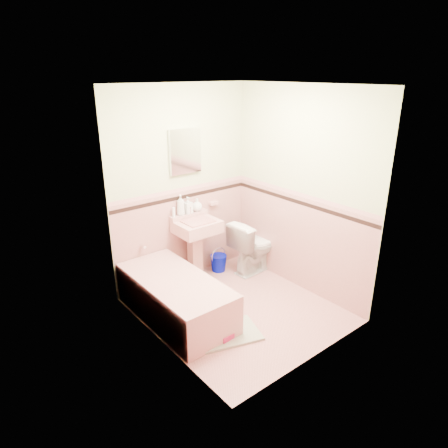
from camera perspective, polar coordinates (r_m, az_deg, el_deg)
floor at (r=4.84m, az=1.90°, el=-11.98°), size 2.20×2.20×0.00m
ceiling at (r=4.06m, az=2.34°, el=19.13°), size 2.20×2.20×0.00m
wall_back at (r=5.13m, az=-5.99°, el=5.26°), size 2.50×0.00×2.50m
wall_front at (r=3.59m, az=13.68°, el=-2.27°), size 2.50×0.00×2.50m
wall_left at (r=3.75m, az=-9.55°, el=-0.92°), size 0.00×2.50×2.50m
wall_right at (r=4.97m, az=10.88°, el=4.48°), size 0.00×2.50×2.50m
wainscot_back at (r=5.33m, az=-5.66°, el=-1.51°), size 2.00×0.00×2.00m
wainscot_front at (r=3.89m, az=12.71°, el=-11.06°), size 2.00×0.00×2.00m
wainscot_left at (r=4.04m, az=-8.85°, el=-9.48°), size 0.00×2.20×2.20m
wainscot_right at (r=5.18m, az=10.31°, el=-2.45°), size 0.00×2.20×2.20m
accent_back at (r=5.15m, az=-5.83°, el=3.82°), size 2.00×0.00×2.00m
accent_front at (r=3.65m, az=13.28°, el=-4.07°), size 2.00×0.00×2.00m
accent_left at (r=3.81m, az=-9.20°, el=-2.68°), size 0.00×2.20×2.20m
accent_right at (r=5.00m, az=10.64°, el=3.01°), size 0.00×2.20×2.20m
cap_back at (r=5.12m, az=-5.87°, el=4.89°), size 2.00×0.00×2.00m
cap_front at (r=3.61m, az=13.41°, el=-2.63°), size 2.00×0.00×2.00m
cap_left at (r=3.77m, az=-9.29°, el=-1.28°), size 0.00×2.20×2.20m
cap_right at (r=4.97m, az=10.72°, el=4.11°), size 0.00×2.20×2.20m
bathtub at (r=4.63m, az=-6.82°, el=-10.49°), size 0.70×1.50×0.45m
tub_faucet at (r=5.00m, az=-11.46°, el=-3.03°), size 0.04×0.12×0.04m
sink at (r=5.25m, az=-3.76°, el=-3.90°), size 0.54×0.48×0.85m
sink_faucet at (r=5.17m, az=-4.80°, el=1.92°), size 0.02×0.02×0.10m
medicine_cabinet at (r=5.03m, az=-5.51°, el=10.23°), size 0.44×0.04×0.55m
soap_dish at (r=5.44m, az=-1.50°, el=2.99°), size 0.13×0.07×0.04m
soap_bottle_left at (r=5.11m, az=-6.16°, el=2.68°), size 0.13×0.13×0.26m
soap_bottle_mid at (r=5.17m, az=-5.13°, el=2.67°), size 0.10×0.10×0.22m
soap_bottle_right at (r=5.26m, az=-3.84°, el=2.74°), size 0.17×0.17×0.17m
tube at (r=5.08m, az=-7.14°, el=1.67°), size 0.04×0.04×0.12m
toilet at (r=5.56m, az=4.41°, el=-3.04°), size 0.75×0.46×0.75m
bucket at (r=5.64m, az=-0.77°, el=-5.53°), size 0.25×0.25×0.23m
bath_mat at (r=4.42m, az=0.29°, el=-15.28°), size 0.80×0.65×0.03m
shoe at (r=4.30m, az=0.44°, el=-15.71°), size 0.15×0.08×0.06m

